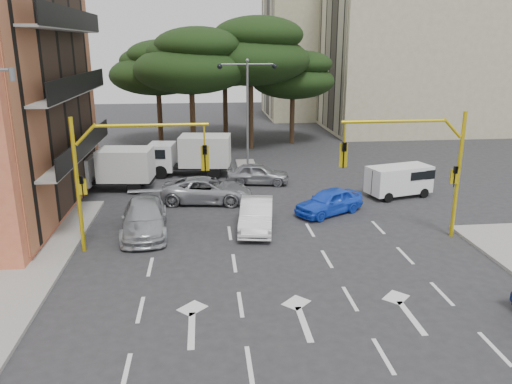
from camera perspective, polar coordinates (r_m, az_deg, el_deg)
The scene contains 20 objects.
ground at distance 21.51m, azimuth 2.87°, elevation -7.88°, with size 120.00×120.00×0.00m, color #28282B.
median_strip at distance 36.55m, azimuth -0.95°, elevation 2.61°, with size 1.40×6.00×0.15m, color gray.
apartment_beige_near at distance 56.27m, azimuth 18.97°, elevation 16.20°, with size 20.20×12.15×18.70m.
apartment_beige_far at distance 65.34m, azimuth 8.56°, elevation 15.93°, with size 16.20×12.15×16.70m.
pine_left_near at distance 41.32m, azimuth -7.40°, elevation 14.66°, with size 9.15×9.15×10.23m.
pine_center at distance 43.49m, azimuth -0.53°, elevation 15.79°, with size 9.98×9.98×11.16m.
pine_left_far at distance 45.49m, azimuth -11.16°, elevation 13.78°, with size 8.32×8.32×9.30m.
pine_right at distance 46.10m, azimuth 4.32°, elevation 13.21°, with size 7.49×7.49×8.37m.
pine_back at distance 48.35m, azimuth -3.56°, elevation 15.02°, with size 9.15×9.15×10.23m.
signal_mast_right at distance 24.04m, azimuth 18.53°, elevation 3.67°, with size 5.79×0.37×6.00m.
signal_mast_left at distance 22.22m, azimuth -15.44°, elevation 2.93°, with size 5.79×0.37×6.00m.
street_lamp_center at distance 35.64m, azimuth -0.99°, elevation 10.99°, with size 4.16×0.36×7.77m.
car_white_hatch at distance 24.82m, azimuth 0.05°, elevation -2.61°, with size 1.57×4.49×1.48m, color silver.
car_blue_compact at distance 27.34m, azimuth 8.35°, elevation -1.07°, with size 1.63×4.04×1.38m, color blue.
car_silver_wagon at distance 24.92m, azimuth -12.65°, elevation -2.89°, with size 2.14×5.27×1.53m, color #A7ABAF.
car_silver_cross_a at distance 29.17m, azimuth -5.65°, elevation 0.23°, with size 2.41×5.23×1.45m, color #A3A5AB.
car_silver_cross_b at distance 32.85m, azimuth 0.22°, elevation 2.13°, with size 1.65×4.09×1.39m, color #93949A.
van_white at distance 31.28m, azimuth 16.00°, elevation 1.21°, with size 1.73×3.82×1.91m, color white, non-canonical shape.
box_truck_a at distance 32.62m, azimuth -16.25°, elevation 2.48°, with size 2.26×5.39×2.65m, color white, non-canonical shape.
box_truck_b at distance 35.22m, azimuth -7.49°, elevation 4.17°, with size 2.41×5.73×2.82m, color silver, non-canonical shape.
Camera 1 is at (-3.11, -19.33, 8.91)m, focal length 35.00 mm.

